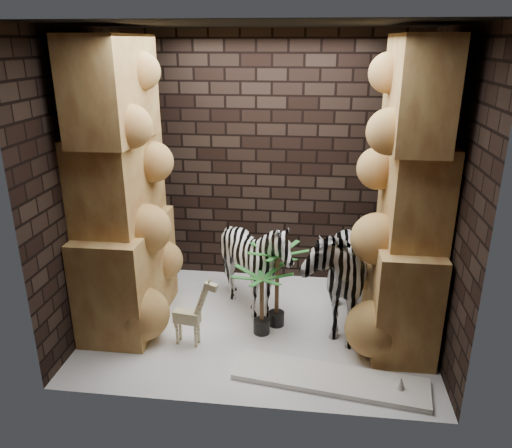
# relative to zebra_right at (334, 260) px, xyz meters

# --- Properties ---
(floor) EXTENTS (3.50, 3.50, 0.00)m
(floor) POSITION_rel_zebra_right_xyz_m (-0.77, -0.18, -0.74)
(floor) COLOR white
(floor) RESTS_ON ground
(ceiling) EXTENTS (3.50, 3.50, 0.00)m
(ceiling) POSITION_rel_zebra_right_xyz_m (-0.77, -0.18, 2.26)
(ceiling) COLOR black
(ceiling) RESTS_ON ground
(wall_back) EXTENTS (3.50, 0.00, 3.50)m
(wall_back) POSITION_rel_zebra_right_xyz_m (-0.77, 1.07, 0.76)
(wall_back) COLOR black
(wall_back) RESTS_ON ground
(wall_front) EXTENTS (3.50, 0.00, 3.50)m
(wall_front) POSITION_rel_zebra_right_xyz_m (-0.77, -1.43, 0.76)
(wall_front) COLOR black
(wall_front) RESTS_ON ground
(wall_left) EXTENTS (0.00, 3.00, 3.00)m
(wall_left) POSITION_rel_zebra_right_xyz_m (-2.52, -0.18, 0.76)
(wall_left) COLOR black
(wall_left) RESTS_ON ground
(wall_right) EXTENTS (0.00, 3.00, 3.00)m
(wall_right) POSITION_rel_zebra_right_xyz_m (0.98, -0.18, 0.76)
(wall_right) COLOR black
(wall_right) RESTS_ON ground
(rock_pillar_left) EXTENTS (0.68, 1.30, 3.00)m
(rock_pillar_left) POSITION_rel_zebra_right_xyz_m (-2.17, -0.18, 0.76)
(rock_pillar_left) COLOR tan
(rock_pillar_left) RESTS_ON floor
(rock_pillar_right) EXTENTS (0.58, 1.25, 3.00)m
(rock_pillar_right) POSITION_rel_zebra_right_xyz_m (0.65, -0.18, 0.76)
(rock_pillar_right) COLOR tan
(rock_pillar_right) RESTS_ON floor
(zebra_right) EXTENTS (0.69, 1.25, 1.47)m
(zebra_right) POSITION_rel_zebra_right_xyz_m (0.00, 0.00, 0.00)
(zebra_right) COLOR white
(zebra_right) RESTS_ON floor
(zebra_left) EXTENTS (1.01, 1.23, 1.07)m
(zebra_left) POSITION_rel_zebra_right_xyz_m (-0.84, 0.11, -0.20)
(zebra_left) COLOR white
(zebra_left) RESTS_ON floor
(giraffe_toy) EXTENTS (0.41, 0.19, 0.77)m
(giraffe_toy) POSITION_rel_zebra_right_xyz_m (-1.43, -0.59, -0.35)
(giraffe_toy) COLOR beige
(giraffe_toy) RESTS_ON floor
(palm_front) EXTENTS (0.36, 0.36, 0.91)m
(palm_front) POSITION_rel_zebra_right_xyz_m (-0.58, -0.13, -0.28)
(palm_front) COLOR #1D6C20
(palm_front) RESTS_ON floor
(palm_back) EXTENTS (0.36, 0.36, 0.72)m
(palm_back) POSITION_rel_zebra_right_xyz_m (-0.72, -0.30, -0.37)
(palm_back) COLOR #1D6C20
(palm_back) RESTS_ON floor
(surfboard) EXTENTS (1.77, 0.67, 0.05)m
(surfboard) POSITION_rel_zebra_right_xyz_m (-0.03, -1.02, -0.71)
(surfboard) COLOR white
(surfboard) RESTS_ON floor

